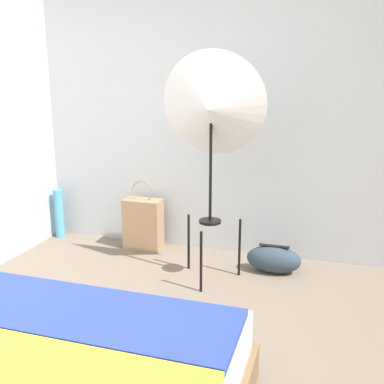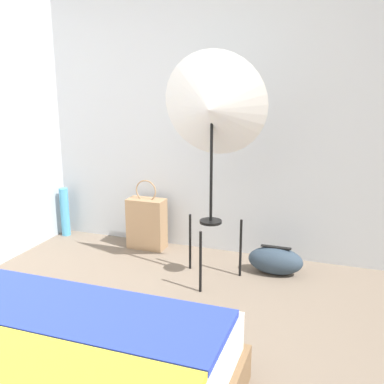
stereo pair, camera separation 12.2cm
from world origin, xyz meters
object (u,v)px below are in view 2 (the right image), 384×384
(photo_umbrella, at_px, (212,109))
(duffel_bag, at_px, (275,261))
(paper_roll, at_px, (65,212))
(tote_bag, at_px, (147,223))

(photo_umbrella, height_order, duffel_bag, photo_umbrella)
(duffel_bag, distance_m, paper_roll, 2.11)
(tote_bag, height_order, paper_roll, tote_bag)
(tote_bag, xyz_separation_m, duffel_bag, (1.20, -0.18, -0.13))
(tote_bag, distance_m, duffel_bag, 1.21)
(photo_umbrella, distance_m, tote_bag, 1.36)
(duffel_bag, bearing_deg, tote_bag, 171.61)
(tote_bag, bearing_deg, paper_roll, 177.55)
(photo_umbrella, xyz_separation_m, paper_roll, (-1.63, 0.47, -1.06))
(duffel_bag, bearing_deg, paper_roll, 174.14)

